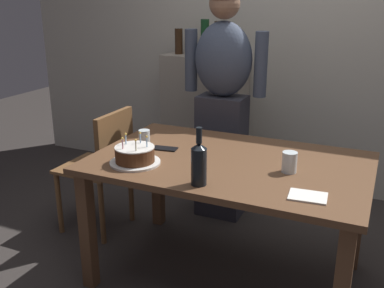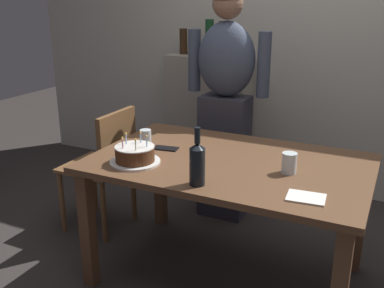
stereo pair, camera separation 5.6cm
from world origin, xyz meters
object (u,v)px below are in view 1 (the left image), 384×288
(wine_bottle, at_px, (199,163))
(napkin_stack, at_px, (308,196))
(dining_chair, at_px, (104,161))
(cell_phone, at_px, (165,149))
(birthday_cake, at_px, (135,156))
(water_glass_far, at_px, (144,138))
(person_man_bearded, at_px, (222,102))
(water_glass_near, at_px, (289,162))

(wine_bottle, height_order, napkin_stack, wine_bottle)
(napkin_stack, xyz_separation_m, dining_chair, (-1.46, 0.48, -0.23))
(cell_phone, bearing_deg, birthday_cake, -106.16)
(water_glass_far, relative_size, person_man_bearded, 0.06)
(water_glass_near, xyz_separation_m, napkin_stack, (0.15, -0.26, -0.05))
(wine_bottle, height_order, person_man_bearded, person_man_bearded)
(napkin_stack, bearing_deg, wine_bottle, -171.75)
(napkin_stack, bearing_deg, cell_phone, 160.50)
(napkin_stack, xyz_separation_m, person_man_bearded, (-0.81, 1.05, 0.13))
(birthday_cake, xyz_separation_m, dining_chair, (-0.53, 0.44, -0.27))
(water_glass_near, height_order, wine_bottle, wine_bottle)
(water_glass_far, distance_m, dining_chair, 0.52)
(birthday_cake, relative_size, dining_chair, 0.31)
(cell_phone, height_order, napkin_stack, same)
(wine_bottle, relative_size, cell_phone, 1.98)
(person_man_bearded, bearing_deg, napkin_stack, 127.65)
(water_glass_far, distance_m, person_man_bearded, 0.76)
(wine_bottle, xyz_separation_m, person_man_bearded, (-0.31, 1.12, 0.02))
(water_glass_far, distance_m, wine_bottle, 0.68)
(birthday_cake, relative_size, water_glass_near, 2.54)
(cell_phone, distance_m, dining_chair, 0.63)
(water_glass_far, bearing_deg, water_glass_near, -4.59)
(cell_phone, bearing_deg, person_man_bearded, 75.44)
(water_glass_far, bearing_deg, wine_bottle, -37.20)
(wine_bottle, height_order, dining_chair, wine_bottle)
(birthday_cake, distance_m, cell_phone, 0.28)
(water_glass_far, relative_size, cell_phone, 0.65)
(wine_bottle, bearing_deg, birthday_cake, 164.76)
(napkin_stack, relative_size, person_man_bearded, 0.10)
(water_glass_far, relative_size, wine_bottle, 0.33)
(water_glass_near, xyz_separation_m, water_glass_far, (-0.89, 0.07, -0.01))
(napkin_stack, bearing_deg, birthday_cake, 177.35)
(water_glass_near, bearing_deg, birthday_cake, -164.31)
(wine_bottle, bearing_deg, water_glass_near, 43.21)
(napkin_stack, bearing_deg, dining_chair, 161.64)
(birthday_cake, distance_m, napkin_stack, 0.93)
(water_glass_near, relative_size, wine_bottle, 0.38)
(cell_phone, bearing_deg, water_glass_far, 164.38)
(water_glass_near, bearing_deg, napkin_stack, -60.99)
(wine_bottle, relative_size, napkin_stack, 1.69)
(wine_bottle, distance_m, dining_chair, 1.15)
(birthday_cake, distance_m, wine_bottle, 0.45)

